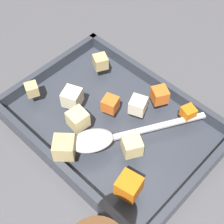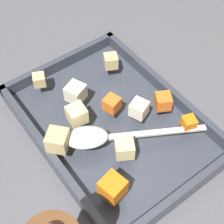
{
  "view_description": "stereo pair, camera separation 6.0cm",
  "coord_description": "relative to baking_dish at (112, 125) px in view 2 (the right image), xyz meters",
  "views": [
    {
      "loc": [
        -0.23,
        0.25,
        0.53
      ],
      "look_at": [
        0.02,
        -0.01,
        0.05
      ],
      "focal_mm": 54.75,
      "sensor_mm": 36.0,
      "label": 1
    },
    {
      "loc": [
        -0.27,
        0.2,
        0.53
      ],
      "look_at": [
        0.02,
        -0.01,
        0.05
      ],
      "focal_mm": 54.75,
      "sensor_mm": 36.0,
      "label": 2
    }
  ],
  "objects": [
    {
      "name": "potato_chunk_near_spoon",
      "position": [
        0.0,
        0.11,
        0.05
      ],
      "size": [
        0.05,
        0.05,
        0.03
      ],
      "primitive_type": "cube",
      "rotation": [
        0.0,
        0.0,
        0.73
      ],
      "color": "tan",
      "rests_on": "baking_dish"
    },
    {
      "name": "potato_chunk_mid_right",
      "position": [
        0.14,
        0.07,
        0.04
      ],
      "size": [
        0.03,
        0.03,
        0.02
      ],
      "primitive_type": "cube",
      "rotation": [
        0.0,
        0.0,
        5.86
      ],
      "color": "tan",
      "rests_on": "baking_dish"
    },
    {
      "name": "potato_chunk_corner_nw",
      "position": [
        0.1,
        -0.07,
        0.04
      ],
      "size": [
        0.03,
        0.03,
        0.03
      ],
      "primitive_type": "cube",
      "rotation": [
        0.0,
        0.0,
        4.24
      ],
      "color": "tan",
      "rests_on": "baking_dish"
    },
    {
      "name": "parsnip_chunk_front_center",
      "position": [
        -0.03,
        -0.04,
        0.04
      ],
      "size": [
        0.04,
        0.04,
        0.03
      ],
      "primitive_type": "cube",
      "rotation": [
        0.0,
        0.0,
        1.95
      ],
      "color": "silver",
      "rests_on": "baking_dish"
    },
    {
      "name": "carrot_chunk_center",
      "position": [
        0.01,
        -0.01,
        0.04
      ],
      "size": [
        0.03,
        0.03,
        0.03
      ],
      "primitive_type": "cube",
      "rotation": [
        0.0,
        0.0,
        0.3
      ],
      "color": "orange",
      "rests_on": "baking_dish"
    },
    {
      "name": "carrot_chunk_corner_ne",
      "position": [
        -0.12,
        0.09,
        0.05
      ],
      "size": [
        0.04,
        0.04,
        0.03
      ],
      "primitive_type": "cube",
      "rotation": [
        0.0,
        0.0,
        1.78
      ],
      "color": "orange",
      "rests_on": "baking_dish"
    },
    {
      "name": "potato_chunk_mid_left",
      "position": [
        0.03,
        0.05,
        0.04
      ],
      "size": [
        0.03,
        0.03,
        0.03
      ],
      "primitive_type": "cube",
      "rotation": [
        0.0,
        0.0,
        4.61
      ],
      "color": "#E0CC89",
      "rests_on": "baking_dish"
    },
    {
      "name": "baking_dish",
      "position": [
        0.0,
        0.0,
        0.0
      ],
      "size": [
        0.37,
        0.27,
        0.04
      ],
      "color": "#333842",
      "rests_on": "ground_plane"
    },
    {
      "name": "parsnip_chunk_corner_sw",
      "position": [
        0.07,
        0.03,
        0.04
      ],
      "size": [
        0.04,
        0.04,
        0.03
      ],
      "primitive_type": "cube",
      "rotation": [
        0.0,
        0.0,
        3.53
      ],
      "color": "beige",
      "rests_on": "baking_dish"
    },
    {
      "name": "potato_chunk_back_center",
      "position": [
        -0.07,
        0.03,
        0.04
      ],
      "size": [
        0.04,
        0.04,
        0.03
      ],
      "primitive_type": "cube",
      "rotation": [
        0.0,
        0.0,
        4.18
      ],
      "color": "#E0CC89",
      "rests_on": "baking_dish"
    },
    {
      "name": "carrot_chunk_corner_se",
      "position": [
        -0.1,
        -0.09,
        0.04
      ],
      "size": [
        0.03,
        0.03,
        0.02
      ],
      "primitive_type": "cube",
      "rotation": [
        0.0,
        0.0,
        2.81
      ],
      "color": "orange",
      "rests_on": "baking_dish"
    },
    {
      "name": "ground_plane",
      "position": [
        -0.02,
        0.01,
        -0.01
      ],
      "size": [
        4.0,
        4.0,
        0.0
      ],
      "primitive_type": "plane",
      "color": "#4C4C51"
    },
    {
      "name": "serving_spoon",
      "position": [
        -0.02,
        0.05,
        0.04
      ],
      "size": [
        0.14,
        0.22,
        0.02
      ],
      "rotation": [
        0.0,
        0.0,
        4.19
      ],
      "color": "silver",
      "rests_on": "baking_dish"
    },
    {
      "name": "carrot_chunk_rim_edge",
      "position": [
        -0.04,
        -0.09,
        0.04
      ],
      "size": [
        0.04,
        0.04,
        0.03
      ],
      "primitive_type": "cube",
      "rotation": [
        0.0,
        0.0,
        5.78
      ],
      "color": "orange",
      "rests_on": "baking_dish"
    }
  ]
}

